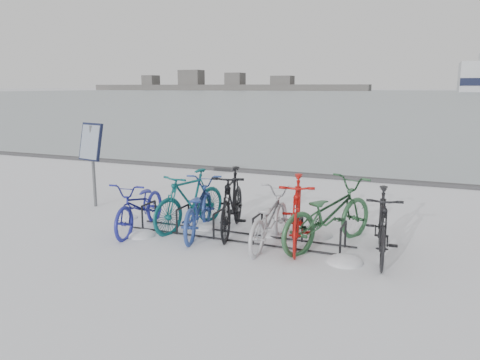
{
  "coord_description": "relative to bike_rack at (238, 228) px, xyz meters",
  "views": [
    {
      "loc": [
        2.98,
        -7.15,
        2.58
      ],
      "look_at": [
        -0.21,
        0.6,
        0.9
      ],
      "focal_mm": 35.0,
      "sensor_mm": 36.0,
      "label": 1
    }
  ],
  "objects": [
    {
      "name": "ground",
      "position": [
        0.0,
        0.0,
        -0.18
      ],
      "size": [
        900.0,
        900.0,
        0.0
      ],
      "primitive_type": "plane",
      "color": "white",
      "rests_on": "ground"
    },
    {
      "name": "ice_sheet",
      "position": [
        0.0,
        155.0,
        -0.17
      ],
      "size": [
        400.0,
        298.0,
        0.02
      ],
      "primitive_type": "cube",
      "color": "#94A0A7",
      "rests_on": "ground"
    },
    {
      "name": "quay_edge",
      "position": [
        0.0,
        5.9,
        -0.13
      ],
      "size": [
        400.0,
        0.25,
        0.1
      ],
      "primitive_type": "cube",
      "color": "#3F3F42",
      "rests_on": "ground"
    },
    {
      "name": "bike_rack",
      "position": [
        0.0,
        0.0,
        0.0
      ],
      "size": [
        4.0,
        0.48,
        0.46
      ],
      "color": "black",
      "rests_on": "ground"
    },
    {
      "name": "info_board",
      "position": [
        -3.72,
        0.81,
        1.13
      ],
      "size": [
        0.64,
        0.35,
        1.82
      ],
      "rotation": [
        0.0,
        0.0,
        -0.22
      ],
      "color": "#595B5E",
      "rests_on": "ground"
    },
    {
      "name": "shoreline",
      "position": [
        -122.02,
        260.0,
        2.61
      ],
      "size": [
        180.0,
        12.0,
        9.5
      ],
      "color": "#474747",
      "rests_on": "ground"
    },
    {
      "name": "bike_0",
      "position": [
        -1.83,
        -0.21,
        0.31
      ],
      "size": [
        0.91,
        1.93,
        0.97
      ],
      "primitive_type": "imported",
      "rotation": [
        0.0,
        0.0,
        0.14
      ],
      "color": "navy",
      "rests_on": "ground"
    },
    {
      "name": "bike_1",
      "position": [
        -1.06,
        0.24,
        0.37
      ],
      "size": [
        0.98,
        1.92,
        1.11
      ],
      "primitive_type": "imported",
      "rotation": [
        0.0,
        0.0,
        -0.26
      ],
      "color": "#11595C",
      "rests_on": "ground"
    },
    {
      "name": "bike_2",
      "position": [
        -0.77,
        0.0,
        0.32
      ],
      "size": [
        1.1,
        2.01,
        1.0
      ],
      "primitive_type": "imported",
      "rotation": [
        0.0,
        0.0,
        3.38
      ],
      "color": "#284391",
      "rests_on": "ground"
    },
    {
      "name": "bike_3",
      "position": [
        -0.24,
        0.3,
        0.41
      ],
      "size": [
        0.97,
        2.03,
        1.18
      ],
      "primitive_type": "imported",
      "rotation": [
        0.0,
        0.0,
        0.22
      ],
      "color": "black",
      "rests_on": "ground"
    },
    {
      "name": "bike_4",
      "position": [
        0.6,
        -0.1,
        0.3
      ],
      "size": [
        0.64,
        1.83,
        0.96
      ],
      "primitive_type": "imported",
      "rotation": [
        0.0,
        0.0,
        3.14
      ],
      "color": "#B8BAC1",
      "rests_on": "ground"
    },
    {
      "name": "bike_5",
      "position": [
        1.02,
        0.08,
        0.4
      ],
      "size": [
        0.99,
        2.02,
        1.17
      ],
      "primitive_type": "imported",
      "rotation": [
        0.0,
        0.0,
        0.23
      ],
      "color": "#B4120E",
      "rests_on": "ground"
    },
    {
      "name": "bike_6",
      "position": [
        1.51,
        0.23,
        0.39
      ],
      "size": [
        1.67,
        2.28,
        1.14
      ],
      "primitive_type": "imported",
      "rotation": [
        0.0,
        0.0,
        2.67
      ],
      "color": "#2D5D38",
      "rests_on": "ground"
    },
    {
      "name": "bike_7",
      "position": [
        2.38,
        0.01,
        0.36
      ],
      "size": [
        0.73,
        1.86,
        1.09
      ],
      "primitive_type": "imported",
      "rotation": [
        0.0,
        0.0,
        0.12
      ],
      "color": "black",
      "rests_on": "ground"
    },
    {
      "name": "snow_drifts",
      "position": [
        0.12,
        0.01,
        -0.18
      ],
      "size": [
        4.87,
        1.68,
        0.19
      ],
      "color": "white",
      "rests_on": "ground"
    }
  ]
}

